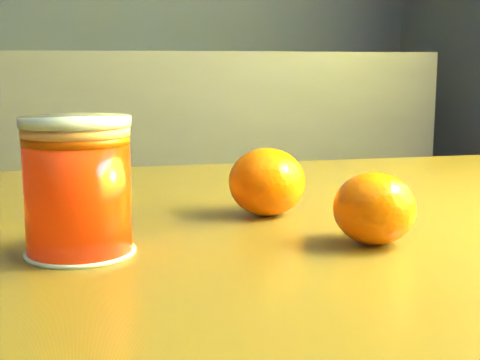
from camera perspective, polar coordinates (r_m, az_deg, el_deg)
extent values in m
cube|color=brown|center=(0.60, 3.78, -5.12)|extent=(1.01, 0.73, 0.04)
cylinder|color=#F22A04|center=(0.49, -13.64, -1.31)|extent=(0.07, 0.07, 0.09)
cylinder|color=#FFA668|center=(0.48, -13.85, 4.08)|extent=(0.08, 0.08, 0.01)
cylinder|color=silver|center=(0.48, -13.88, 4.77)|extent=(0.08, 0.08, 0.00)
ellipsoid|color=#F56504|center=(0.51, 11.40, -2.38)|extent=(0.08, 0.08, 0.06)
ellipsoid|color=#F56504|center=(0.60, 2.32, -0.16)|extent=(0.09, 0.09, 0.06)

